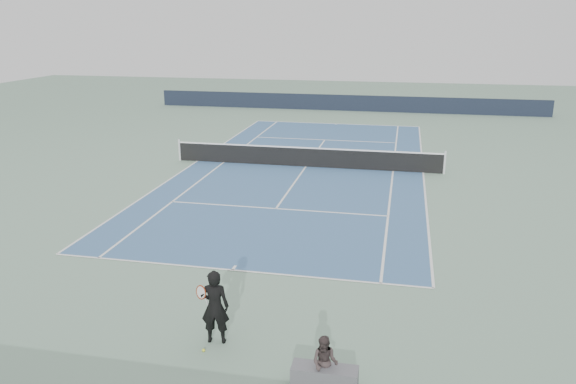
% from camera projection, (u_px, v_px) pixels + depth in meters
% --- Properties ---
extents(ground, '(80.00, 80.00, 0.00)m').
position_uv_depth(ground, '(306.00, 167.00, 26.85)').
color(ground, gray).
extents(court_surface, '(10.97, 23.77, 0.01)m').
position_uv_depth(court_surface, '(306.00, 167.00, 26.85)').
color(court_surface, '#3B618D').
rests_on(court_surface, ground).
extents(tennis_net, '(12.90, 0.10, 1.07)m').
position_uv_depth(tennis_net, '(306.00, 157.00, 26.70)').
color(tennis_net, silver).
rests_on(tennis_net, ground).
extents(windscreen_far, '(30.00, 0.25, 1.20)m').
position_uv_depth(windscreen_far, '(346.00, 103.00, 43.42)').
color(windscreen_far, black).
rests_on(windscreen_far, ground).
extents(tennis_player, '(0.80, 0.55, 1.69)m').
position_uv_depth(tennis_player, '(215.00, 307.00, 12.01)').
color(tennis_player, black).
rests_on(tennis_player, ground).
extents(tennis_ball, '(0.07, 0.07, 0.07)m').
position_uv_depth(tennis_ball, '(204.00, 350.00, 11.86)').
color(tennis_ball, yellow).
rests_on(tennis_ball, ground).
extents(spectator_bench, '(1.32, 0.59, 1.09)m').
position_uv_depth(spectator_bench, '(325.00, 369.00, 10.66)').
color(spectator_bench, '#5A5A5F').
rests_on(spectator_bench, ground).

